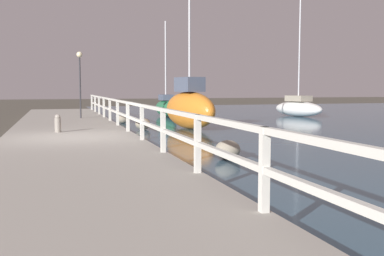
% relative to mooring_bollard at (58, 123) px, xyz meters
% --- Properties ---
extents(ground_plane, '(120.00, 120.00, 0.00)m').
position_rel_mooring_bollard_xyz_m(ground_plane, '(0.35, -1.62, -0.63)').
color(ground_plane, '#4C473D').
extents(dock_walkway, '(3.87, 36.00, 0.34)m').
position_rel_mooring_bollard_xyz_m(dock_walkway, '(0.35, -1.62, -0.46)').
color(dock_walkway, '#9E998E').
rests_on(dock_walkway, ground).
extents(railing, '(0.10, 32.50, 0.98)m').
position_rel_mooring_bollard_xyz_m(railing, '(2.19, -1.62, 0.37)').
color(railing, silver).
rests_on(railing, dock_walkway).
extents(boulder_near_dock, '(0.63, 0.57, 0.48)m').
position_rel_mooring_bollard_xyz_m(boulder_near_dock, '(3.97, -4.71, -0.39)').
color(boulder_near_dock, gray).
rests_on(boulder_near_dock, ground).
extents(boulder_water_edge, '(0.57, 0.51, 0.43)m').
position_rel_mooring_bollard_xyz_m(boulder_water_edge, '(3.11, 7.25, -0.42)').
color(boulder_water_edge, gray).
rests_on(boulder_water_edge, ground).
extents(boulder_downstream, '(0.64, 0.57, 0.48)m').
position_rel_mooring_bollard_xyz_m(boulder_downstream, '(3.46, 3.73, -0.39)').
color(boulder_downstream, gray).
rests_on(boulder_downstream, ground).
extents(mooring_bollard, '(0.20, 0.20, 0.58)m').
position_rel_mooring_bollard_xyz_m(mooring_bollard, '(0.00, 0.00, 0.00)').
color(mooring_bollard, gray).
rests_on(mooring_bollard, dock_walkway).
extents(dock_lamp, '(0.27, 0.27, 3.10)m').
position_rel_mooring_bollard_xyz_m(dock_lamp, '(1.08, 6.81, 2.03)').
color(dock_lamp, '#2D2D33').
rests_on(dock_lamp, dock_walkway).
extents(sailboat_orange, '(1.93, 3.98, 7.02)m').
position_rel_mooring_bollard_xyz_m(sailboat_orange, '(5.43, 3.48, 0.28)').
color(sailboat_orange, orange).
rests_on(sailboat_orange, water_surface).
extents(sailboat_green, '(1.07, 3.44, 5.76)m').
position_rel_mooring_bollard_xyz_m(sailboat_green, '(6.41, 11.81, -0.04)').
color(sailboat_green, '#236B42').
rests_on(sailboat_green, water_surface).
extents(sailboat_white, '(2.16, 4.04, 7.30)m').
position_rel_mooring_bollard_xyz_m(sailboat_white, '(14.24, 9.57, -0.07)').
color(sailboat_white, white).
rests_on(sailboat_white, water_surface).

